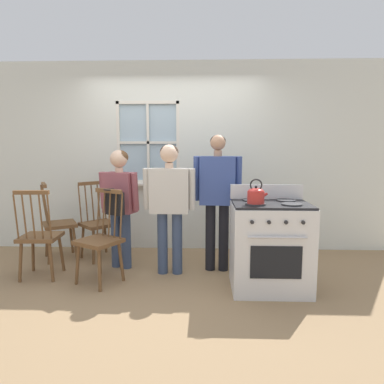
# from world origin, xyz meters

# --- Properties ---
(ground_plane) EXTENTS (16.00, 16.00, 0.00)m
(ground_plane) POSITION_xyz_m (0.00, 0.00, 0.00)
(ground_plane) COLOR #937551
(wall_back) EXTENTS (6.40, 0.16, 2.70)m
(wall_back) POSITION_xyz_m (0.02, 1.40, 1.34)
(wall_back) COLOR silver
(wall_back) RESTS_ON ground_plane
(chair_by_window) EXTENTS (0.56, 0.56, 1.03)m
(chair_by_window) POSITION_xyz_m (-0.70, 0.06, 0.47)
(chair_by_window) COLOR brown
(chair_by_window) RESTS_ON ground_plane
(chair_near_wall) EXTENTS (0.44, 0.43, 1.03)m
(chair_near_wall) POSITION_xyz_m (-1.43, 0.18, 0.47)
(chair_near_wall) COLOR brown
(chair_near_wall) RESTS_ON ground_plane
(chair_center_cluster) EXTENTS (0.58, 0.58, 1.03)m
(chair_center_cluster) POSITION_xyz_m (-0.98, 0.90, 0.47)
(chair_center_cluster) COLOR brown
(chair_center_cluster) RESTS_ON ground_plane
(chair_near_stove) EXTENTS (0.56, 0.56, 1.03)m
(chair_near_stove) POSITION_xyz_m (-1.50, 0.84, 0.47)
(chair_near_stove) COLOR brown
(chair_near_stove) RESTS_ON ground_plane
(person_elderly_left) EXTENTS (0.54, 0.32, 1.46)m
(person_elderly_left) POSITION_xyz_m (-0.59, 0.54, 0.89)
(person_elderly_left) COLOR #384766
(person_elderly_left) RESTS_ON ground_plane
(person_teen_center) EXTENTS (0.61, 0.23, 1.53)m
(person_teen_center) POSITION_xyz_m (0.04, 0.35, 0.94)
(person_teen_center) COLOR #384766
(person_teen_center) RESTS_ON ground_plane
(person_adult_right) EXTENTS (0.58, 0.24, 1.64)m
(person_adult_right) POSITION_xyz_m (0.61, 0.49, 0.98)
(person_adult_right) COLOR black
(person_adult_right) RESTS_ON ground_plane
(stove) EXTENTS (0.80, 0.68, 1.08)m
(stove) POSITION_xyz_m (1.14, -0.05, 0.47)
(stove) COLOR silver
(stove) RESTS_ON ground_plane
(kettle) EXTENTS (0.21, 0.17, 0.25)m
(kettle) POSITION_xyz_m (0.96, -0.18, 1.02)
(kettle) COLOR red
(kettle) RESTS_ON stove
(potted_plant) EXTENTS (0.13, 0.13, 0.25)m
(potted_plant) POSITION_xyz_m (-0.30, 1.31, 1.07)
(potted_plant) COLOR beige
(potted_plant) RESTS_ON wall_back
(handbag) EXTENTS (0.24, 0.25, 0.31)m
(handbag) POSITION_xyz_m (-0.58, 0.26, 0.86)
(handbag) COLOR black
(handbag) RESTS_ON chair_by_window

